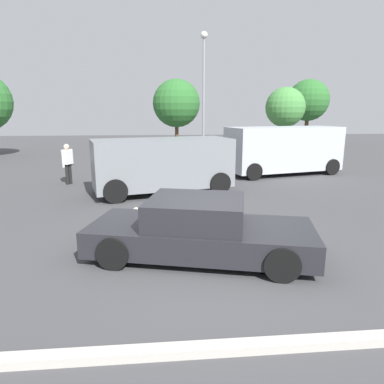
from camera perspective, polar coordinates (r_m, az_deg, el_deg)
name	(u,v)px	position (r m, az deg, el deg)	size (l,w,h in m)	color
ground_plane	(212,260)	(7.08, 3.42, -11.13)	(80.00, 80.00, 0.00)	#424244
sedan_foreground	(200,230)	(7.04, 1.26, -6.32)	(4.80, 2.85, 1.22)	#232328
dog	(143,213)	(9.28, -8.09, -3.53)	(0.62, 0.33, 0.42)	beige
van_white	(284,149)	(17.07, 14.97, 6.92)	(5.71, 3.27, 2.24)	#B2B7C1
suv_dark	(162,164)	(12.63, -4.94, 4.73)	(5.28, 3.23, 1.98)	gray
pedestrian	(68,160)	(15.01, -19.96, 4.94)	(0.41, 0.51, 1.66)	black
parking_curb	(245,347)	(4.72, 8.84, -24.05)	(9.72, 0.20, 0.12)	#B7B2A8
light_post_near	(204,76)	(22.52, 1.96, 18.62)	(0.44, 0.44, 7.71)	gray
tree_back_left	(176,103)	(31.08, -2.59, 14.48)	(4.14, 4.14, 5.77)	brown
tree_back_center	(308,100)	(31.96, 18.74, 14.20)	(3.49, 3.49, 5.68)	brown
tree_back_right	(285,108)	(26.34, 15.23, 13.34)	(2.84, 2.84, 4.70)	brown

